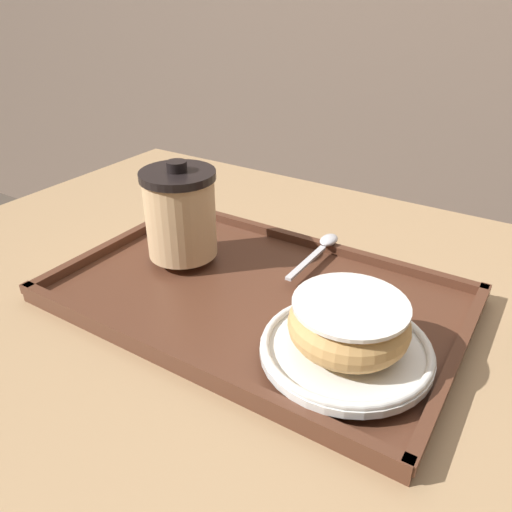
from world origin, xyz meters
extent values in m
cube|color=tan|center=(0.00, 0.00, 0.74)|extent=(1.06, 0.81, 0.03)
cylinder|color=#333338|center=(0.00, 0.00, 0.36)|extent=(0.08, 0.08, 0.72)
cube|color=#512D1E|center=(0.00, 0.00, 0.76)|extent=(0.47, 0.30, 0.01)
cube|color=#512D1E|center=(0.00, -0.15, 0.77)|extent=(0.47, 0.01, 0.01)
cube|color=#512D1E|center=(0.00, 0.14, 0.77)|extent=(0.47, 0.01, 0.01)
cube|color=#512D1E|center=(-0.23, 0.00, 0.77)|extent=(0.01, 0.30, 0.01)
cube|color=#512D1E|center=(0.23, 0.00, 0.77)|extent=(0.01, 0.30, 0.01)
cylinder|color=#E0B784|center=(-0.12, 0.02, 0.83)|extent=(0.09, 0.09, 0.10)
cylinder|color=black|center=(-0.12, 0.02, 0.88)|extent=(0.09, 0.09, 0.01)
cylinder|color=black|center=(-0.12, 0.02, 0.89)|extent=(0.03, 0.03, 0.01)
cylinder|color=white|center=(0.14, -0.06, 0.78)|extent=(0.17, 0.17, 0.01)
torus|color=white|center=(0.14, -0.06, 0.79)|extent=(0.16, 0.16, 0.01)
torus|color=tan|center=(0.14, -0.06, 0.81)|extent=(0.11, 0.11, 0.04)
cylinder|color=white|center=(0.14, -0.06, 0.83)|extent=(0.11, 0.11, 0.00)
ellipsoid|color=silver|center=(0.03, 0.14, 0.78)|extent=(0.02, 0.04, 0.01)
cube|color=silver|center=(0.03, 0.08, 0.78)|extent=(0.01, 0.10, 0.00)
camera|label=1|loc=(0.27, -0.42, 1.09)|focal=35.00mm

